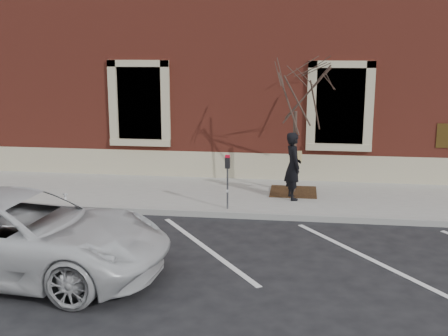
# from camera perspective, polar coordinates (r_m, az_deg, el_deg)

# --- Properties ---
(ground) EXTENTS (120.00, 120.00, 0.00)m
(ground) POSITION_cam_1_polar(r_m,az_deg,el_deg) (13.85, -0.34, -4.98)
(ground) COLOR #28282B
(ground) RESTS_ON ground
(sidewalk_near) EXTENTS (40.00, 3.50, 0.15)m
(sidewalk_near) POSITION_cam_1_polar(r_m,az_deg,el_deg) (15.50, 0.58, -2.80)
(sidewalk_near) COLOR #B3B1A8
(sidewalk_near) RESTS_ON ground
(curb_near) EXTENTS (40.00, 0.12, 0.15)m
(curb_near) POSITION_cam_1_polar(r_m,az_deg,el_deg) (13.78, -0.37, -4.74)
(curb_near) COLOR #9E9E99
(curb_near) RESTS_ON ground
(parking_stripes) EXTENTS (28.00, 4.40, 0.01)m
(parking_stripes) POSITION_cam_1_polar(r_m,az_deg,el_deg) (11.79, -1.89, -8.11)
(parking_stripes) COLOR silver
(parking_stripes) RESTS_ON ground
(building_civic) EXTENTS (40.00, 8.62, 8.00)m
(building_civic) POSITION_cam_1_polar(r_m,az_deg,el_deg) (20.92, 2.74, 11.98)
(building_civic) COLOR maroon
(building_civic) RESTS_ON ground
(man) EXTENTS (0.60, 0.75, 1.78)m
(man) POSITION_cam_1_polar(r_m,az_deg,el_deg) (14.77, 7.03, 0.20)
(man) COLOR black
(man) RESTS_ON sidewalk_near
(parking_meter) EXTENTS (0.12, 0.09, 1.36)m
(parking_meter) POSITION_cam_1_polar(r_m,az_deg,el_deg) (13.77, 0.36, -0.37)
(parking_meter) COLOR #595B60
(parking_meter) RESTS_ON sidewalk_near
(tree_grate) EXTENTS (1.27, 1.27, 0.03)m
(tree_grate) POSITION_cam_1_polar(r_m,az_deg,el_deg) (15.65, 7.05, -2.40)
(tree_grate) COLOR #472D16
(tree_grate) RESTS_ON sidewalk_near
(sapling) EXTENTS (2.46, 2.46, 4.09)m
(sapling) POSITION_cam_1_polar(r_m,az_deg,el_deg) (15.18, 7.34, 8.04)
(sapling) COLOR #433229
(sapling) RESTS_ON sidewalk_near
(white_truck) EXTENTS (5.66, 2.90, 1.53)m
(white_truck) POSITION_cam_1_polar(r_m,az_deg,el_deg) (10.92, -20.07, -6.36)
(white_truck) COLOR silver
(white_truck) RESTS_ON ground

